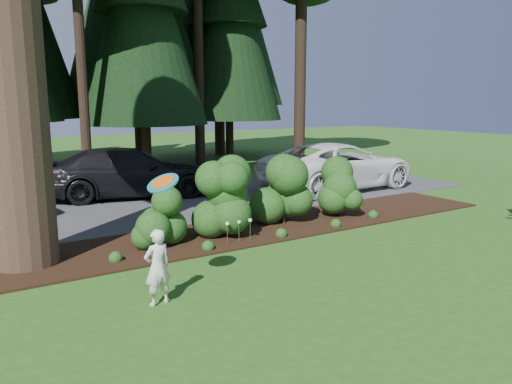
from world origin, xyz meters
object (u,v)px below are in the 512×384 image
Objects in this scene: car_dark_suv at (130,172)px; frisbee at (163,183)px; car_white_suv at (339,166)px; child at (158,267)px.

car_dark_suv is 10.92× the size of frisbee.
car_white_suv is 1.07× the size of car_dark_suv.
frisbee is at bearing 122.22° from car_white_suv.
frisbee is at bearing 177.90° from car_dark_suv.
car_white_suv is 7.38m from car_dark_suv.
child is at bearing 177.06° from car_dark_suv.
frisbee reaches higher than child.
car_white_suv is 11.66× the size of frisbee.
car_white_suv is 4.85× the size of child.
frisbee reaches higher than car_white_suv.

